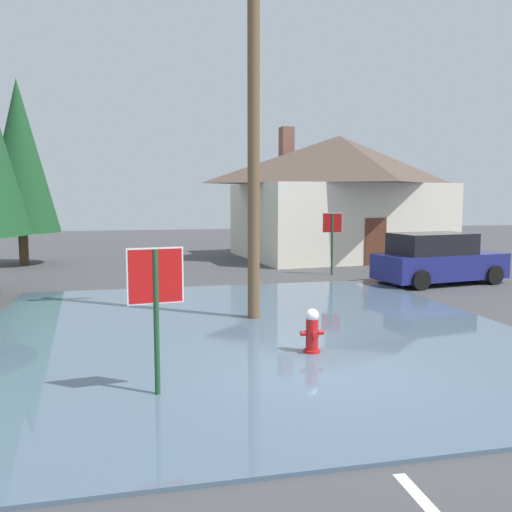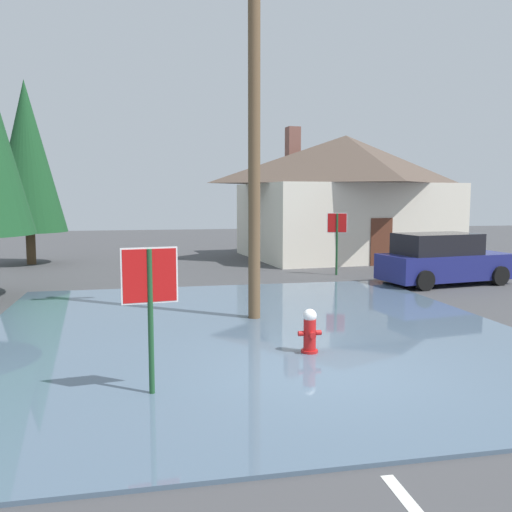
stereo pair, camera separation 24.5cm
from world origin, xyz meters
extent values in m
cube|color=#424244|center=(0.00, 0.00, -0.05)|extent=(80.00, 80.00, 0.10)
cube|color=#4C6075|center=(-0.66, 2.94, 0.03)|extent=(11.30, 12.00, 0.06)
cube|color=silver|center=(-0.08, -1.11, 0.00)|extent=(4.26, 0.71, 0.01)
cylinder|color=#1E4C28|center=(-2.80, -0.44, 1.08)|extent=(0.08, 0.08, 2.17)
cube|color=white|center=(-2.80, -0.44, 1.79)|extent=(0.80, 0.13, 0.81)
cube|color=red|center=(-2.80, -0.44, 1.79)|extent=(0.76, 0.13, 0.76)
cylinder|color=red|center=(0.07, 1.10, 0.05)|extent=(0.31, 0.31, 0.10)
cylinder|color=red|center=(0.07, 1.10, 0.39)|extent=(0.23, 0.23, 0.57)
sphere|color=white|center=(0.07, 1.10, 0.74)|extent=(0.25, 0.25, 0.25)
cylinder|color=red|center=(-0.09, 1.10, 0.42)|extent=(0.10, 0.09, 0.09)
cylinder|color=red|center=(0.24, 1.10, 0.42)|extent=(0.10, 0.09, 0.09)
cylinder|color=red|center=(0.07, 0.94, 0.42)|extent=(0.11, 0.10, 0.11)
cylinder|color=brown|center=(-0.35, 4.12, 4.25)|extent=(0.28, 0.28, 8.50)
cylinder|color=#1E4C28|center=(4.13, 10.79, 1.14)|extent=(0.08, 0.08, 2.28)
cube|color=white|center=(4.13, 10.79, 1.94)|extent=(0.70, 0.23, 0.73)
cube|color=red|center=(4.13, 10.79, 1.94)|extent=(0.67, 0.23, 0.69)
cube|color=silver|center=(6.60, 16.50, 1.75)|extent=(9.45, 7.70, 3.49)
pyramid|color=brown|center=(6.60, 16.50, 4.63)|extent=(10.20, 8.31, 2.27)
cube|color=brown|center=(4.28, 17.52, 5.19)|extent=(0.66, 0.66, 2.04)
cube|color=#592D1E|center=(6.94, 13.07, 1.00)|extent=(1.00, 0.16, 2.00)
cube|color=navy|center=(6.95, 8.10, 0.59)|extent=(4.57, 2.41, 0.84)
cube|color=black|center=(6.60, 8.05, 1.35)|extent=(2.81, 1.94, 0.68)
cylinder|color=black|center=(8.28, 9.20, 0.32)|extent=(0.67, 0.31, 0.64)
cylinder|color=black|center=(8.54, 7.44, 0.32)|extent=(0.67, 0.31, 0.64)
cylinder|color=black|center=(5.35, 8.76, 0.32)|extent=(0.67, 0.31, 0.64)
cylinder|color=black|center=(5.62, 7.00, 0.32)|extent=(0.67, 0.31, 0.64)
cylinder|color=#4C3823|center=(-7.61, 16.55, 0.70)|extent=(0.39, 0.39, 1.40)
cone|color=#194723|center=(-7.61, 16.55, 4.58)|extent=(3.10, 3.10, 6.36)
camera|label=1|loc=(-3.12, -8.23, 2.91)|focal=38.35mm
camera|label=2|loc=(-2.88, -8.28, 2.91)|focal=38.35mm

